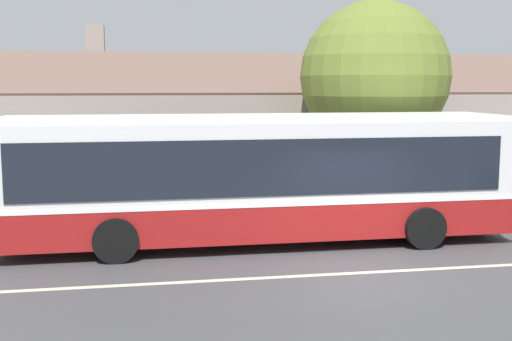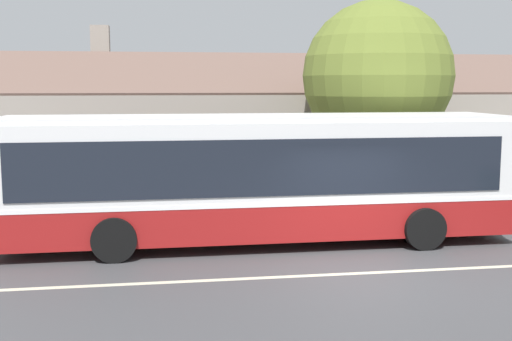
{
  "view_description": "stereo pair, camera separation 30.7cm",
  "coord_description": "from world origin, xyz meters",
  "px_view_note": "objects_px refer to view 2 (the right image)",
  "views": [
    {
      "loc": [
        -4.57,
        -12.29,
        3.87
      ],
      "look_at": [
        -1.77,
        3.56,
        1.71
      ],
      "focal_mm": 45.0,
      "sensor_mm": 36.0,
      "label": 1
    },
    {
      "loc": [
        -4.27,
        -12.34,
        3.87
      ],
      "look_at": [
        -1.77,
        3.56,
        1.71
      ],
      "focal_mm": 45.0,
      "sensor_mm": 36.0,
      "label": 2
    }
  ],
  "objects_px": {
    "bus_stop_sign": "(480,161)",
    "street_tree_primary": "(381,80)",
    "bench_down_street": "(146,202)",
    "transit_bus": "(258,175)"
  },
  "relations": [
    {
      "from": "bench_down_street",
      "to": "street_tree_primary",
      "type": "xyz_separation_m",
      "value": [
        7.22,
        1.0,
        3.43
      ]
    },
    {
      "from": "bench_down_street",
      "to": "street_tree_primary",
      "type": "distance_m",
      "value": 8.05
    },
    {
      "from": "bench_down_street",
      "to": "bus_stop_sign",
      "type": "bearing_deg",
      "value": -4.82
    },
    {
      "from": "bench_down_street",
      "to": "street_tree_primary",
      "type": "relative_size",
      "value": 0.26
    },
    {
      "from": "transit_bus",
      "to": "bus_stop_sign",
      "type": "xyz_separation_m",
      "value": [
        6.91,
        2.09,
        -0.05
      ]
    },
    {
      "from": "transit_bus",
      "to": "bench_down_street",
      "type": "xyz_separation_m",
      "value": [
        -2.75,
        2.91,
        -1.12
      ]
    },
    {
      "from": "bus_stop_sign",
      "to": "street_tree_primary",
      "type": "bearing_deg",
      "value": 143.47
    },
    {
      "from": "bench_down_street",
      "to": "bus_stop_sign",
      "type": "relative_size",
      "value": 0.7
    },
    {
      "from": "street_tree_primary",
      "to": "bus_stop_sign",
      "type": "xyz_separation_m",
      "value": [
        2.45,
        -1.82,
        -2.36
      ]
    },
    {
      "from": "bench_down_street",
      "to": "bus_stop_sign",
      "type": "xyz_separation_m",
      "value": [
        9.67,
        -0.81,
        1.07
      ]
    }
  ]
}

